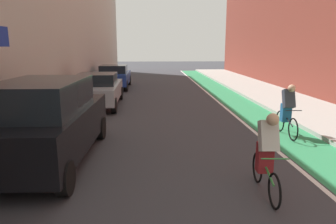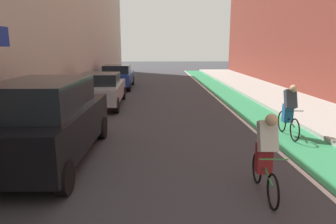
% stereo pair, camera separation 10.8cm
% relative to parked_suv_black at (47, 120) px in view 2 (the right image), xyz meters
% --- Properties ---
extents(ground_plane, '(88.75, 88.75, 0.00)m').
position_rel_parked_suv_black_xyz_m(ground_plane, '(3.23, 5.98, -1.02)').
color(ground_plane, '#38383D').
extents(bike_lane_paint, '(1.60, 40.34, 0.00)m').
position_rel_parked_suv_black_xyz_m(bike_lane_paint, '(6.70, 7.98, -1.02)').
color(bike_lane_paint, '#2D8451').
rests_on(bike_lane_paint, ground).
extents(lane_divider_stripe, '(0.12, 40.34, 0.00)m').
position_rel_parked_suv_black_xyz_m(lane_divider_stripe, '(5.80, 7.98, -1.02)').
color(lane_divider_stripe, white).
rests_on(lane_divider_stripe, ground).
extents(sidewalk_right, '(3.33, 40.34, 0.14)m').
position_rel_parked_suv_black_xyz_m(sidewalk_right, '(9.17, 7.98, -0.95)').
color(sidewalk_right, '#A8A59E').
rests_on(sidewalk_right, ground).
extents(parked_suv_black, '(2.09, 4.74, 1.98)m').
position_rel_parked_suv_black_xyz_m(parked_suv_black, '(0.00, 0.00, 0.00)').
color(parked_suv_black, black).
rests_on(parked_suv_black, ground).
extents(parked_sedan_silver, '(2.03, 4.61, 1.53)m').
position_rel_parked_suv_black_xyz_m(parked_sedan_silver, '(0.00, 7.11, -0.23)').
color(parked_sedan_silver, '#9EA0A8').
rests_on(parked_sedan_silver, ground).
extents(parked_sedan_blue, '(1.98, 4.43, 1.53)m').
position_rel_parked_suv_black_xyz_m(parked_sedan_blue, '(0.00, 13.39, -0.23)').
color(parked_sedan_blue, navy).
rests_on(parked_sedan_blue, ground).
extents(cyclist_mid, '(0.48, 1.67, 1.59)m').
position_rel_parked_suv_black_xyz_m(cyclist_mid, '(4.58, -1.87, -0.18)').
color(cyclist_mid, black).
rests_on(cyclist_mid, ground).
extents(cyclist_trailing, '(0.48, 1.73, 1.62)m').
position_rel_parked_suv_black_xyz_m(cyclist_trailing, '(6.62, 1.89, -0.17)').
color(cyclist_trailing, black).
rests_on(cyclist_trailing, ground).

